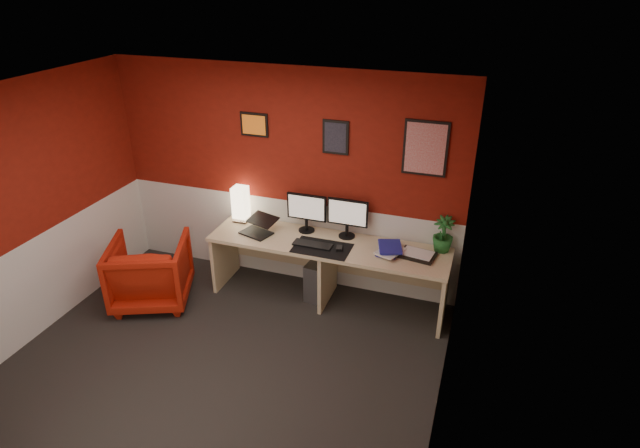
{
  "coord_description": "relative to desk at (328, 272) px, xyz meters",
  "views": [
    {
      "loc": [
        2.12,
        -3.26,
        3.42
      ],
      "look_at": [
        0.6,
        1.21,
        1.05
      ],
      "focal_mm": 29.31,
      "sensor_mm": 36.0,
      "label": 1
    }
  ],
  "objects": [
    {
      "name": "laptop",
      "position": [
        -0.82,
        -0.05,
        0.47
      ],
      "size": [
        0.38,
        0.32,
        0.22
      ],
      "primitive_type": "cube",
      "rotation": [
        0.0,
        0.0,
        -0.3
      ],
      "color": "black",
      "rests_on": "desk"
    },
    {
      "name": "art_center",
      "position": [
        -0.03,
        0.33,
        1.44
      ],
      "size": [
        0.28,
        0.02,
        0.36
      ],
      "primitive_type": "cube",
      "color": "black",
      "rests_on": "wall_back"
    },
    {
      "name": "book_top",
      "position": [
        0.56,
        -0.02,
        0.43
      ],
      "size": [
        0.31,
        0.36,
        0.03
      ],
      "primitive_type": "imported",
      "rotation": [
        0.0,
        0.0,
        0.29
      ],
      "color": "navy",
      "rests_on": "book_middle"
    },
    {
      "name": "shoji_lamp",
      "position": [
        -1.12,
        0.2,
        0.56
      ],
      "size": [
        0.16,
        0.16,
        0.4
      ],
      "primitive_type": "cube",
      "color": "#FFE5B2",
      "rests_on": "desk"
    },
    {
      "name": "desk",
      "position": [
        0.0,
        0.0,
        0.0
      ],
      "size": [
        2.6,
        0.65,
        0.73
      ],
      "primitive_type": "cube",
      "color": "#CDB783",
      "rests_on": "ground"
    },
    {
      "name": "wall_right",
      "position": [
        1.38,
        -1.41,
        0.89
      ],
      "size": [
        0.01,
        3.5,
        2.5
      ],
      "primitive_type": "cube",
      "color": "maroon",
      "rests_on": "ground"
    },
    {
      "name": "monitor_right",
      "position": [
        0.15,
        0.21,
        0.66
      ],
      "size": [
        0.45,
        0.06,
        0.58
      ],
      "primitive_type": "cube",
      "color": "black",
      "rests_on": "desk"
    },
    {
      "name": "ground",
      "position": [
        -0.62,
        -1.41,
        -0.36
      ],
      "size": [
        4.0,
        3.5,
        0.01
      ],
      "primitive_type": "cube",
      "color": "black",
      "rests_on": "ground"
    },
    {
      "name": "zen_tray",
      "position": [
        0.95,
        0.03,
        0.38
      ],
      "size": [
        0.38,
        0.3,
        0.03
      ],
      "primitive_type": "cube",
      "rotation": [
        0.0,
        0.0,
        -0.15
      ],
      "color": "black",
      "rests_on": "desk"
    },
    {
      "name": "wainscot_right",
      "position": [
        1.37,
        -1.41,
        0.14
      ],
      "size": [
        0.01,
        3.5,
        1.0
      ],
      "primitive_type": "cube",
      "color": "silver",
      "rests_on": "ground"
    },
    {
      "name": "monitor_left",
      "position": [
        -0.32,
        0.2,
        0.66
      ],
      "size": [
        0.45,
        0.06,
        0.58
      ],
      "primitive_type": "cube",
      "color": "black",
      "rests_on": "desk"
    },
    {
      "name": "desk_mat",
      "position": [
        -0.02,
        -0.13,
        0.37
      ],
      "size": [
        0.6,
        0.38,
        0.01
      ],
      "primitive_type": "cube",
      "color": "black",
      "rests_on": "desk"
    },
    {
      "name": "wall_front",
      "position": [
        -0.62,
        -3.16,
        0.89
      ],
      "size": [
        4.0,
        0.01,
        2.5
      ],
      "primitive_type": "cube",
      "color": "maroon",
      "rests_on": "ground"
    },
    {
      "name": "wainscot_left",
      "position": [
        -2.62,
        -1.41,
        0.14
      ],
      "size": [
        0.01,
        3.5,
        1.0
      ],
      "primitive_type": "cube",
      "color": "silver",
      "rests_on": "ground"
    },
    {
      "name": "pc_tower",
      "position": [
        -0.12,
        0.08,
        -0.14
      ],
      "size": [
        0.25,
        0.47,
        0.45
      ],
      "primitive_type": "cube",
      "rotation": [
        0.0,
        0.0,
        -0.11
      ],
      "color": "#99999E",
      "rests_on": "ground"
    },
    {
      "name": "potted_plant",
      "position": [
        1.17,
        0.23,
        0.56
      ],
      "size": [
        0.26,
        0.26,
        0.38
      ],
      "primitive_type": "imported",
      "rotation": [
        0.0,
        0.0,
        -0.23
      ],
      "color": "#19591E",
      "rests_on": "desk"
    },
    {
      "name": "book_bottom",
      "position": [
        0.55,
        0.01,
        0.38
      ],
      "size": [
        0.22,
        0.29,
        0.03
      ],
      "primitive_type": "imported",
      "rotation": [
        0.0,
        0.0,
        -0.04
      ],
      "color": "navy",
      "rests_on": "desk"
    },
    {
      "name": "art_right",
      "position": [
        0.89,
        0.33,
        1.42
      ],
      "size": [
        0.44,
        0.02,
        0.56
      ],
      "primitive_type": "cube",
      "color": "red",
      "rests_on": "wall_back"
    },
    {
      "name": "wall_back",
      "position": [
        -0.62,
        0.34,
        0.89
      ],
      "size": [
        4.0,
        0.01,
        2.5
      ],
      "primitive_type": "cube",
      "color": "maroon",
      "rests_on": "ground"
    },
    {
      "name": "keyboard",
      "position": [
        -0.14,
        -0.11,
        0.38
      ],
      "size": [
        0.42,
        0.14,
        0.02
      ],
      "primitive_type": "cube",
      "rotation": [
        0.0,
        0.0,
        -0.01
      ],
      "color": "black",
      "rests_on": "desk_mat"
    },
    {
      "name": "mouse",
      "position": [
        0.16,
        -0.1,
        0.39
      ],
      "size": [
        0.08,
        0.11,
        0.03
      ],
      "primitive_type": "cube",
      "rotation": [
        0.0,
        0.0,
        0.22
      ],
      "color": "black",
      "rests_on": "desk_mat"
    },
    {
      "name": "armchair",
      "position": [
        -1.85,
        -0.63,
        0.01
      ],
      "size": [
        1.05,
        1.07,
        0.75
      ],
      "primitive_type": "imported",
      "rotation": [
        0.0,
        0.0,
        3.54
      ],
      "color": "#B5200E",
      "rests_on": "ground"
    },
    {
      "name": "wall_left",
      "position": [
        -2.62,
        -1.41,
        0.89
      ],
      "size": [
        0.01,
        3.5,
        2.5
      ],
      "primitive_type": "cube",
      "color": "maroon",
      "rests_on": "ground"
    },
    {
      "name": "art_left",
      "position": [
        -0.95,
        0.33,
        1.49
      ],
      "size": [
        0.32,
        0.02,
        0.26
      ],
      "primitive_type": "cube",
      "color": "orange",
      "rests_on": "wall_back"
    },
    {
      "name": "book_middle",
      "position": [
        0.58,
        0.01,
        0.4
      ],
      "size": [
        0.31,
        0.36,
        0.02
      ],
      "primitive_type": "imported",
      "rotation": [
        0.0,
        0.0,
        -0.39
      ],
      "color": "silver",
      "rests_on": "book_bottom"
    },
    {
      "name": "wainscot_back",
      "position": [
        -0.62,
        0.34,
        0.14
      ],
      "size": [
        4.0,
        0.01,
        1.0
      ],
      "primitive_type": "cube",
      "color": "silver",
      "rests_on": "ground"
    },
    {
      "name": "ceiling",
      "position": [
        -0.62,
        -1.41,
        2.13
      ],
      "size": [
        4.0,
        3.5,
        0.01
      ],
      "primitive_type": "cube",
      "color": "white",
      "rests_on": "ground"
    }
  ]
}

